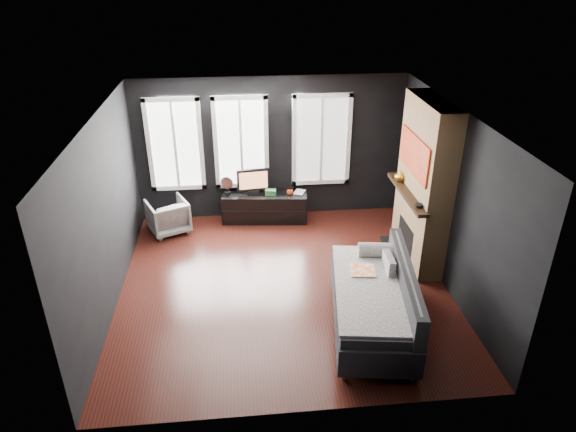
{
  "coord_description": "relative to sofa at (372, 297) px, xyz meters",
  "views": [
    {
      "loc": [
        -0.61,
        -6.6,
        4.61
      ],
      "look_at": [
        0.1,
        0.3,
        1.05
      ],
      "focal_mm": 32.0,
      "sensor_mm": 36.0,
      "label": 1
    }
  ],
  "objects": [
    {
      "name": "desk_fan",
      "position": [
        -1.95,
        3.43,
        0.24
      ],
      "size": [
        0.31,
        0.31,
        0.35
      ],
      "primitive_type": null,
      "rotation": [
        0.0,
        0.0,
        -0.33
      ],
      "color": "gray",
      "rests_on": "media_console"
    },
    {
      "name": "media_console",
      "position": [
        -1.26,
        3.34,
        -0.21
      ],
      "size": [
        1.65,
        0.66,
        0.55
      ],
      "primitive_type": null,
      "rotation": [
        0.0,
        0.0,
        -0.1
      ],
      "color": "black",
      "rests_on": "floor"
    },
    {
      "name": "sofa",
      "position": [
        0.0,
        0.0,
        0.0
      ],
      "size": [
        1.43,
        2.38,
        0.96
      ],
      "primitive_type": null,
      "rotation": [
        0.0,
        0.0,
        -0.14
      ],
      "color": "#242426",
      "rests_on": "floor"
    },
    {
      "name": "armchair",
      "position": [
        -3.05,
        3.05,
        -0.14
      ],
      "size": [
        0.87,
        0.85,
        0.69
      ],
      "primitive_type": "imported",
      "rotation": [
        0.0,
        0.0,
        -2.72
      ],
      "color": "silver",
      "rests_on": "floor"
    },
    {
      "name": "wall_left",
      "position": [
        -3.6,
        1.1,
        0.87
      ],
      "size": [
        0.02,
        5.0,
        2.7
      ],
      "primitive_type": "cube",
      "color": "black",
      "rests_on": "ground"
    },
    {
      "name": "wall_right",
      "position": [
        1.4,
        1.1,
        0.87
      ],
      "size": [
        0.02,
        5.0,
        2.7
      ],
      "primitive_type": "cube",
      "color": "black",
      "rests_on": "ground"
    },
    {
      "name": "windows",
      "position": [
        -1.55,
        3.56,
        1.9
      ],
      "size": [
        4.0,
        0.16,
        1.76
      ],
      "primitive_type": null,
      "color": "white",
      "rests_on": "wall_back"
    },
    {
      "name": "stripe_pillow",
      "position": [
        0.3,
        0.35,
        0.21
      ],
      "size": [
        0.11,
        0.4,
        0.4
      ],
      "primitive_type": "cube",
      "rotation": [
        0.0,
        0.0,
        -0.03
      ],
      "color": "gray",
      "rests_on": "sofa"
    },
    {
      "name": "ceiling",
      "position": [
        -1.1,
        1.1,
        2.22
      ],
      "size": [
        5.0,
        5.0,
        0.0
      ],
      "primitive_type": "plane",
      "color": "white",
      "rests_on": "ground"
    },
    {
      "name": "fireplace",
      "position": [
        1.2,
        1.7,
        0.87
      ],
      "size": [
        0.7,
        1.62,
        2.7
      ],
      "primitive_type": null,
      "color": "#93724C",
      "rests_on": "floor"
    },
    {
      "name": "wall_back",
      "position": [
        -1.1,
        3.6,
        0.87
      ],
      "size": [
        5.0,
        0.02,
        2.7
      ],
      "primitive_type": "cube",
      "color": "black",
      "rests_on": "ground"
    },
    {
      "name": "mantel_vase",
      "position": [
        0.95,
        2.15,
        0.84
      ],
      "size": [
        0.24,
        0.24,
        0.18
      ],
      "primitive_type": "imported",
      "rotation": [
        0.0,
        0.0,
        -0.39
      ],
      "color": "gold",
      "rests_on": "fireplace"
    },
    {
      "name": "mug",
      "position": [
        -0.78,
        3.25,
        0.13
      ],
      "size": [
        0.12,
        0.1,
        0.11
      ],
      "primitive_type": "imported",
      "rotation": [
        0.0,
        0.0,
        -0.15
      ],
      "color": "#E04319",
      "rests_on": "media_console"
    },
    {
      "name": "mantel_clock",
      "position": [
        0.95,
        1.15,
        0.77
      ],
      "size": [
        0.14,
        0.14,
        0.04
      ],
      "primitive_type": "cylinder",
      "rotation": [
        0.0,
        0.0,
        -0.11
      ],
      "color": "black",
      "rests_on": "fireplace"
    },
    {
      "name": "storage_box",
      "position": [
        -1.14,
        3.27,
        0.12
      ],
      "size": [
        0.21,
        0.15,
        0.11
      ],
      "primitive_type": "cube",
      "rotation": [
        0.0,
        0.0,
        -0.16
      ],
      "color": "#2D6638",
      "rests_on": "media_console"
    },
    {
      "name": "monitor",
      "position": [
        -1.46,
        3.38,
        0.35
      ],
      "size": [
        0.63,
        0.21,
        0.55
      ],
      "primitive_type": null,
      "rotation": [
        0.0,
        0.0,
        0.12
      ],
      "color": "black",
      "rests_on": "media_console"
    },
    {
      "name": "book",
      "position": [
        -0.67,
        3.35,
        0.19
      ],
      "size": [
        0.18,
        0.09,
        0.25
      ],
      "primitive_type": "imported",
      "rotation": [
        0.0,
        0.0,
        -0.41
      ],
      "color": "#A69D84",
      "rests_on": "media_console"
    },
    {
      "name": "floor",
      "position": [
        -1.1,
        1.1,
        -0.48
      ],
      "size": [
        5.0,
        5.0,
        0.0
      ],
      "primitive_type": "plane",
      "color": "black",
      "rests_on": "ground"
    }
  ]
}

